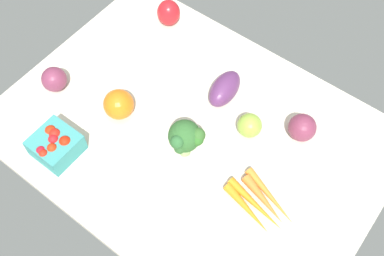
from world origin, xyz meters
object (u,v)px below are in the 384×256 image
(eggplant, at_px, (226,89))
(carrot_bunch, at_px, (259,202))
(heirloom_tomato_green, at_px, (250,125))
(red_onion_near_basket, at_px, (302,128))
(red_onion_center, at_px, (54,79))
(berry_basket, at_px, (56,144))
(heirloom_tomato_orange, at_px, (119,104))
(broccoli_head, at_px, (186,137))
(bell_pepper_red, at_px, (169,13))

(eggplant, bearing_deg, carrot_bunch, 43.87)
(eggplant, xyz_separation_m, heirloom_tomato_green, (-0.12, 0.06, -0.00))
(red_onion_near_basket, bearing_deg, red_onion_center, 23.96)
(carrot_bunch, relative_size, red_onion_center, 2.69)
(berry_basket, relative_size, heirloom_tomato_orange, 1.32)
(carrot_bunch, distance_m, broccoli_head, 0.25)
(eggplant, distance_m, heirloom_tomato_green, 0.13)
(eggplant, relative_size, heirloom_tomato_orange, 1.52)
(broccoli_head, height_order, heirloom_tomato_orange, broccoli_head)
(carrot_bunch, xyz_separation_m, berry_basket, (0.52, 0.20, 0.02))
(berry_basket, bearing_deg, bell_pepper_red, -83.75)
(red_onion_center, relative_size, heirloom_tomato_orange, 0.85)
(heirloom_tomato_orange, bearing_deg, bell_pepper_red, -72.79)
(red_onion_near_basket, distance_m, broccoli_head, 0.32)
(red_onion_center, height_order, heirloom_tomato_orange, heirloom_tomato_orange)
(carrot_bunch, xyz_separation_m, heirloom_tomato_orange, (0.47, 0.00, 0.03))
(eggplant, bearing_deg, red_onion_near_basket, 88.70)
(heirloom_tomato_green, height_order, berry_basket, berry_basket)
(berry_basket, xyz_separation_m, red_onion_near_basket, (-0.49, -0.44, 0.00))
(red_onion_center, xyz_separation_m, red_onion_near_basket, (-0.65, -0.29, 0.00))
(carrot_bunch, height_order, bell_pepper_red, bell_pepper_red)
(berry_basket, xyz_separation_m, broccoli_head, (-0.28, -0.20, 0.05))
(heirloom_tomato_orange, bearing_deg, red_onion_center, 11.99)
(eggplant, height_order, bell_pepper_red, bell_pepper_red)
(heirloom_tomato_orange, bearing_deg, eggplant, -131.98)
(eggplant, bearing_deg, berry_basket, -36.96)
(carrot_bunch, relative_size, heirloom_tomato_green, 2.91)
(carrot_bunch, height_order, heirloom_tomato_green, heirloom_tomato_green)
(heirloom_tomato_green, bearing_deg, red_onion_center, 21.66)
(carrot_bunch, distance_m, red_onion_center, 0.68)
(red_onion_center, bearing_deg, red_onion_near_basket, -156.04)
(berry_basket, height_order, bell_pepper_red, bell_pepper_red)
(heirloom_tomato_green, bearing_deg, broccoli_head, 58.56)
(berry_basket, distance_m, red_onion_near_basket, 0.66)
(red_onion_center, height_order, broccoli_head, broccoli_head)
(red_onion_center, xyz_separation_m, bell_pepper_red, (-0.10, -0.40, 0.01))
(berry_basket, relative_size, red_onion_near_basket, 1.47)
(red_onion_center, distance_m, red_onion_near_basket, 0.71)
(eggplant, relative_size, berry_basket, 1.16)
(eggplant, relative_size, heirloom_tomato_green, 1.93)
(bell_pepper_red, bearing_deg, eggplant, 157.27)
(eggplant, relative_size, red_onion_near_basket, 1.70)
(eggplant, relative_size, broccoli_head, 1.03)
(berry_basket, relative_size, red_onion_center, 1.54)
(bell_pepper_red, bearing_deg, red_onion_near_basket, 168.44)
(carrot_bunch, distance_m, heirloom_tomato_orange, 0.47)
(carrot_bunch, height_order, broccoli_head, broccoli_head)
(red_onion_center, height_order, red_onion_near_basket, red_onion_near_basket)
(heirloom_tomato_green, distance_m, red_onion_center, 0.58)
(carrot_bunch, relative_size, red_onion_near_basket, 2.56)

